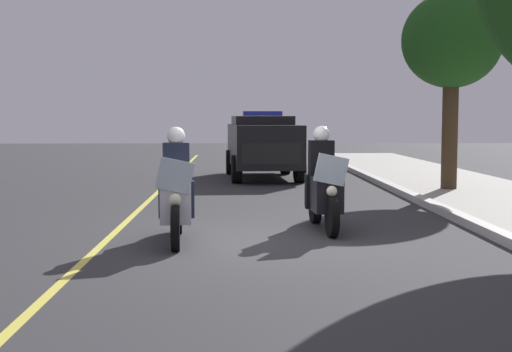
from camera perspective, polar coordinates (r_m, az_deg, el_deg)
The scene contains 7 objects.
ground_plane at distance 10.68m, azimuth 0.14°, elevation -5.24°, with size 80.00×80.00×0.00m, color #333335.
curb_strip at distance 11.38m, azimuth 18.98°, elevation -4.50°, with size 48.00×0.24×0.15m, color #B7B5AD.
lane_stripe_center at distance 10.86m, azimuth -12.10°, elevation -5.16°, with size 48.00×0.12×0.01m, color #E0D14C.
police_motorcycle_lead_left at distance 10.55m, azimuth -6.50°, elevation -1.56°, with size 2.14×0.61×1.72m.
police_motorcycle_lead_right at distance 11.64m, azimuth 5.48°, elevation -0.96°, with size 2.14×0.61×1.72m.
police_suv at distance 21.46m, azimuth 0.55°, elevation 2.66°, with size 5.01×2.33×2.05m.
tree_far_back at distance 18.05m, azimuth 15.64°, elevation 10.41°, with size 2.44×2.44×4.82m.
Camera 1 is at (10.51, -0.30, 1.86)m, focal length 49.21 mm.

